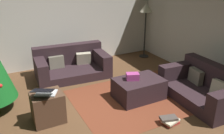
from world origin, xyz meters
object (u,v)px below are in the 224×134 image
object	(u,v)px
couch_left	(71,65)
couch_right	(205,87)
gift_box	(133,76)
ottoman	(139,89)
tv_remote	(132,77)
laptop	(45,92)
side_table	(48,107)
book_stack	(170,120)
corner_lamp	(146,12)

from	to	relation	value
couch_left	couch_right	size ratio (longest dim) A/B	1.06
couch_left	gift_box	world-z (taller)	couch_left
couch_right	ottoman	size ratio (longest dim) A/B	1.78
couch_right	ottoman	world-z (taller)	couch_right
tv_remote	laptop	world-z (taller)	laptop
side_table	book_stack	size ratio (longest dim) A/B	1.52
couch_right	laptop	xyz separation A→B (m)	(-2.99, 0.65, 0.32)
couch_right	ottoman	bearing A→B (deg)	62.94
tv_remote	ottoman	bearing A→B (deg)	-88.55
couch_left	laptop	distance (m)	2.08
gift_box	side_table	xyz separation A→B (m)	(-1.71, -0.02, -0.22)
gift_box	side_table	size ratio (longest dim) A/B	0.47
couch_left	side_table	bearing A→B (deg)	64.18
gift_box	side_table	bearing A→B (deg)	-179.27
gift_box	tv_remote	size ratio (longest dim) A/B	1.56
tv_remote	laptop	bearing A→B (deg)	152.24
couch_right	tv_remote	bearing A→B (deg)	60.21
couch_right	gift_box	size ratio (longest dim) A/B	6.80
side_table	book_stack	world-z (taller)	side_table
gift_box	laptop	size ratio (longest dim) A/B	0.49
couch_right	gift_box	world-z (taller)	couch_right
gift_box	couch_right	bearing A→B (deg)	-29.91
book_stack	couch_left	bearing A→B (deg)	106.45
couch_left	couch_right	distance (m)	3.13
gift_box	book_stack	size ratio (longest dim) A/B	0.71
couch_left	side_table	size ratio (longest dim) A/B	3.37
couch_right	gift_box	bearing A→B (deg)	63.56
corner_lamp	book_stack	bearing A→B (deg)	-117.29
couch_left	corner_lamp	size ratio (longest dim) A/B	1.13
ottoman	side_table	size ratio (longest dim) A/B	1.79
ottoman	tv_remote	xyz separation A→B (m)	(-0.09, 0.14, 0.22)
couch_right	book_stack	distance (m)	1.22
book_stack	ottoman	bearing A→B (deg)	88.90
couch_right	book_stack	xyz separation A→B (m)	(-1.15, -0.33, -0.21)
couch_left	book_stack	distance (m)	2.89
couch_right	laptop	size ratio (longest dim) A/B	3.32
ottoman	laptop	world-z (taller)	laptop
couch_left	laptop	xyz separation A→B (m)	(-1.02, -1.79, 0.32)
couch_right	tv_remote	distance (m)	1.47
ottoman	corner_lamp	distance (m)	2.85
laptop	corner_lamp	distance (m)	4.09
gift_box	book_stack	bearing A→B (deg)	-84.38
side_table	book_stack	xyz separation A→B (m)	(1.81, -1.03, -0.21)
book_stack	tv_remote	bearing A→B (deg)	93.65
tv_remote	corner_lamp	size ratio (longest dim) A/B	0.10
couch_right	laptop	bearing A→B (deg)	81.22
couch_left	tv_remote	world-z (taller)	couch_left
couch_right	gift_box	distance (m)	1.46
couch_right	tv_remote	size ratio (longest dim) A/B	10.59
laptop	corner_lamp	world-z (taller)	corner_lamp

